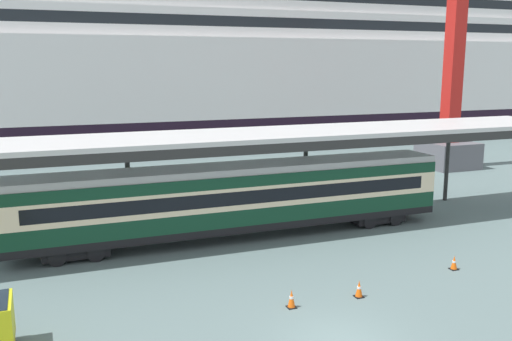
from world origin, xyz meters
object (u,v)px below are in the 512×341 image
traffic_cone_near (359,289)px  traffic_cone_mid (454,263)px  traffic_cone_far (292,299)px  train_carriage (238,197)px  cruise_ship (176,21)px

traffic_cone_near → traffic_cone_mid: traffic_cone_near is taller
traffic_cone_near → traffic_cone_far: size_ratio=0.97×
traffic_cone_mid → traffic_cone_far: traffic_cone_far is taller
train_carriage → traffic_cone_mid: bearing=-46.3°
cruise_ship → train_carriage: 43.56m
train_carriage → traffic_cone_mid: 11.55m
traffic_cone_mid → train_carriage: bearing=133.7°
cruise_ship → traffic_cone_far: (-7.35, -50.58, -14.25)m
traffic_cone_near → traffic_cone_mid: size_ratio=1.09×
cruise_ship → train_carriage: bearing=-98.7°
traffic_cone_mid → traffic_cone_far: (-8.86, -1.06, 0.04)m
traffic_cone_far → traffic_cone_near: bearing=-1.4°
train_carriage → traffic_cone_near: train_carriage is taller
cruise_ship → traffic_cone_far: 53.06m
traffic_cone_near → traffic_cone_far: traffic_cone_far is taller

